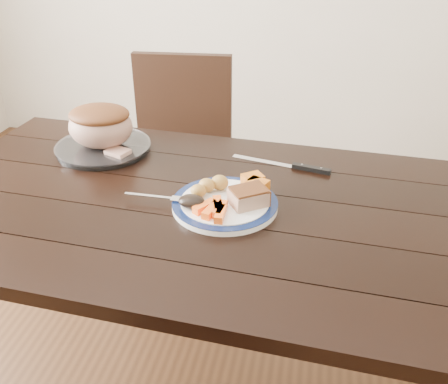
% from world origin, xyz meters
% --- Properties ---
extents(ground, '(4.00, 4.00, 0.00)m').
position_xyz_m(ground, '(0.00, 0.00, 0.00)').
color(ground, '#472B16').
rests_on(ground, ground).
extents(dining_table, '(1.65, 0.99, 0.75)m').
position_xyz_m(dining_table, '(0.00, 0.00, 0.66)').
color(dining_table, black).
rests_on(dining_table, ground).
extents(chair_far, '(0.46, 0.46, 0.93)m').
position_xyz_m(chair_far, '(-0.27, 0.74, 0.52)').
color(chair_far, black).
rests_on(chair_far, ground).
extents(dinner_plate, '(0.29, 0.29, 0.02)m').
position_xyz_m(dinner_plate, '(0.08, -0.01, 0.76)').
color(dinner_plate, white).
rests_on(dinner_plate, dining_table).
extents(plate_rim, '(0.29, 0.29, 0.02)m').
position_xyz_m(plate_rim, '(0.08, -0.01, 0.77)').
color(plate_rim, '#0C1940').
rests_on(plate_rim, dinner_plate).
extents(serving_platter, '(0.31, 0.31, 0.02)m').
position_xyz_m(serving_platter, '(-0.39, 0.26, 0.76)').
color(serving_platter, white).
rests_on(serving_platter, dining_table).
extents(pork_slice, '(0.12, 0.11, 0.04)m').
position_xyz_m(pork_slice, '(0.14, -0.02, 0.79)').
color(pork_slice, tan).
rests_on(pork_slice, dinner_plate).
extents(roasted_potatoes, '(0.09, 0.09, 0.04)m').
position_xyz_m(roasted_potatoes, '(0.03, 0.02, 0.79)').
color(roasted_potatoes, gold).
rests_on(roasted_potatoes, dinner_plate).
extents(carrot_batons, '(0.09, 0.11, 0.02)m').
position_xyz_m(carrot_batons, '(0.07, -0.08, 0.78)').
color(carrot_batons, '#FF6015').
rests_on(carrot_batons, dinner_plate).
extents(pumpkin_wedges, '(0.09, 0.10, 0.04)m').
position_xyz_m(pumpkin_wedges, '(0.15, 0.06, 0.79)').
color(pumpkin_wedges, orange).
rests_on(pumpkin_wedges, dinner_plate).
extents(dark_mushroom, '(0.07, 0.05, 0.03)m').
position_xyz_m(dark_mushroom, '(0.00, -0.06, 0.79)').
color(dark_mushroom, black).
rests_on(dark_mushroom, dinner_plate).
extents(fork, '(0.18, 0.03, 0.00)m').
position_xyz_m(fork, '(-0.09, -0.03, 0.77)').
color(fork, silver).
rests_on(fork, dinner_plate).
extents(roast_joint, '(0.21, 0.18, 0.14)m').
position_xyz_m(roast_joint, '(-0.39, 0.26, 0.83)').
color(roast_joint, tan).
rests_on(roast_joint, serving_platter).
extents(cut_slice, '(0.08, 0.08, 0.02)m').
position_xyz_m(cut_slice, '(-0.31, 0.20, 0.78)').
color(cut_slice, tan).
rests_on(cut_slice, serving_platter).
extents(carving_knife, '(0.32, 0.09, 0.01)m').
position_xyz_m(carving_knife, '(0.26, 0.26, 0.76)').
color(carving_knife, silver).
rests_on(carving_knife, dining_table).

